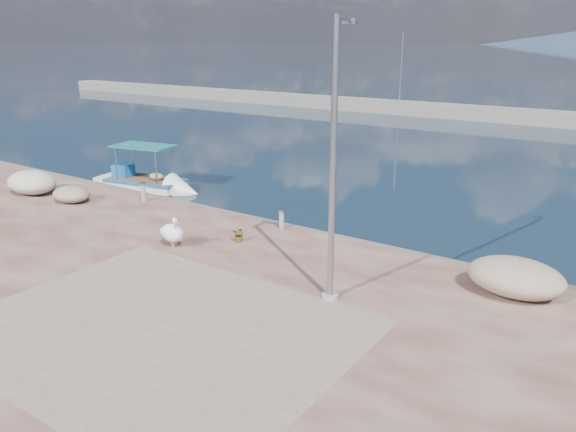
% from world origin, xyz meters
% --- Properties ---
extents(ground, '(1400.00, 1400.00, 0.00)m').
position_xyz_m(ground, '(0.00, 0.00, 0.00)').
color(ground, '#162635').
rests_on(ground, ground).
extents(quay, '(44.00, 22.00, 0.50)m').
position_xyz_m(quay, '(0.00, -6.00, 0.25)').
color(quay, '#532724').
rests_on(quay, ground).
extents(quay_patch, '(9.00, 7.00, 0.01)m').
position_xyz_m(quay_patch, '(1.00, -3.00, 0.50)').
color(quay_patch, gray).
rests_on(quay_patch, quay).
extents(breakwater, '(120.00, 2.20, 7.50)m').
position_xyz_m(breakwater, '(-0.00, 40.00, 0.60)').
color(breakwater, gray).
rests_on(breakwater, ground).
extents(boat_left, '(5.43, 2.70, 2.50)m').
position_xyz_m(boat_left, '(-10.45, 6.80, 0.20)').
color(boat_left, white).
rests_on(boat_left, ground).
extents(pelican, '(1.14, 0.77, 1.09)m').
position_xyz_m(pelican, '(-2.60, 0.99, 1.01)').
color(pelican, tan).
rests_on(pelican, quay).
extents(lamp_post, '(0.44, 0.96, 7.00)m').
position_xyz_m(lamp_post, '(3.48, 0.70, 3.80)').
color(lamp_post, gray).
rests_on(lamp_post, quay).
extents(bollard_near, '(0.23, 0.23, 0.71)m').
position_xyz_m(bollard_near, '(-0.77, 4.52, 0.88)').
color(bollard_near, gray).
rests_on(bollard_near, quay).
extents(bollard_far, '(0.26, 0.26, 0.79)m').
position_xyz_m(bollard_far, '(-7.52, 4.15, 0.93)').
color(bollard_far, gray).
rests_on(bollard_far, quay).
extents(potted_plant, '(0.53, 0.48, 0.52)m').
position_xyz_m(potted_plant, '(-1.15, 2.63, 0.76)').
color(potted_plant, '#33722D').
rests_on(potted_plant, quay).
extents(net_pile_a, '(2.44, 1.78, 1.00)m').
position_xyz_m(net_pile_a, '(-12.45, 2.24, 1.00)').
color(net_pile_a, silver).
rests_on(net_pile_a, quay).
extents(net_pile_b, '(1.68, 1.31, 0.65)m').
position_xyz_m(net_pile_b, '(-9.91, 2.39, 0.83)').
color(net_pile_b, '#C4AB92').
rests_on(net_pile_b, quay).
extents(net_pile_c, '(2.50, 1.78, 0.98)m').
position_xyz_m(net_pile_c, '(7.38, 3.63, 0.99)').
color(net_pile_c, '#C4AB92').
rests_on(net_pile_c, quay).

